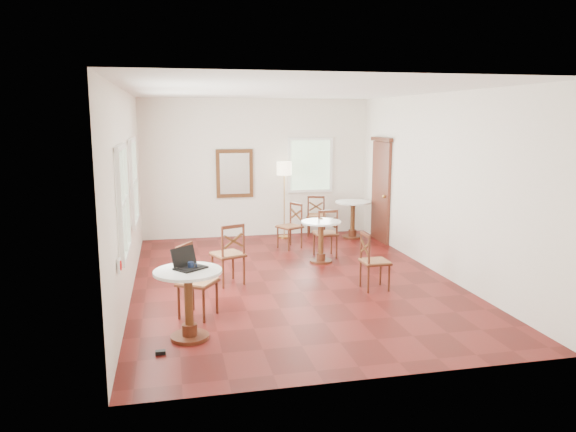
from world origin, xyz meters
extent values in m
plane|color=#56110E|center=(0.00, 0.00, 0.00)|extent=(7.00, 7.00, 0.00)
cube|color=white|center=(0.00, 3.50, 1.50)|extent=(5.00, 0.02, 3.00)
cube|color=white|center=(0.00, -3.50, 1.50)|extent=(5.00, 0.02, 3.00)
cube|color=white|center=(-2.50, 0.00, 1.50)|extent=(0.02, 7.00, 3.00)
cube|color=white|center=(2.50, 0.00, 1.50)|extent=(0.02, 7.00, 3.00)
cube|color=white|center=(0.00, 0.00, 3.00)|extent=(5.00, 7.00, 0.02)
cube|color=#5F2B1B|center=(2.46, 2.40, 1.05)|extent=(0.06, 0.90, 2.10)
cube|color=#4E2313|center=(2.44, 2.40, 2.15)|extent=(0.08, 1.02, 0.08)
sphere|color=#BF8C3F|center=(2.40, 2.08, 1.00)|extent=(0.07, 0.07, 0.07)
cube|color=#552F16|center=(-0.50, 3.46, 1.40)|extent=(0.80, 0.05, 1.05)
cube|color=white|center=(-0.50, 3.43, 1.40)|extent=(0.64, 0.02, 0.88)
cube|color=white|center=(-2.47, -2.10, 0.95)|extent=(0.02, 0.16, 0.16)
torus|color=red|center=(-2.46, -2.10, 0.95)|extent=(0.02, 0.12, 0.12)
cube|color=white|center=(-2.47, -1.20, 1.55)|extent=(0.06, 1.22, 1.42)
cube|color=white|center=(-2.47, 1.00, 1.55)|extent=(0.06, 1.22, 1.42)
cube|color=white|center=(1.20, 3.47, 1.55)|extent=(1.02, 0.06, 1.22)
cylinder|color=#4E2313|center=(-1.71, -2.08, 0.02)|extent=(0.46, 0.46, 0.05)
cylinder|color=#4E2313|center=(-1.71, -2.08, 0.11)|extent=(0.18, 0.18, 0.14)
cylinder|color=#552F16|center=(-1.71, -2.08, 0.46)|extent=(0.10, 0.10, 0.68)
cylinder|color=#4E2313|center=(-1.71, -2.08, 0.78)|extent=(0.16, 0.16, 0.07)
cylinder|color=white|center=(-1.71, -2.08, 0.83)|extent=(0.80, 0.80, 0.03)
cylinder|color=#4E2313|center=(0.76, 0.97, 0.02)|extent=(0.41, 0.41, 0.04)
cylinder|color=#4E2313|center=(0.76, 0.97, 0.10)|extent=(0.16, 0.16, 0.12)
cylinder|color=#552F16|center=(0.76, 0.97, 0.41)|extent=(0.09, 0.09, 0.62)
cylinder|color=#4E2313|center=(0.76, 0.97, 0.70)|extent=(0.14, 0.14, 0.06)
cylinder|color=white|center=(0.76, 0.97, 0.75)|extent=(0.72, 0.72, 0.03)
cylinder|color=#4E2313|center=(1.99, 2.80, 0.02)|extent=(0.43, 0.43, 0.04)
cylinder|color=#4E2313|center=(1.99, 2.80, 0.11)|extent=(0.17, 0.17, 0.13)
cylinder|color=#552F16|center=(1.99, 2.80, 0.43)|extent=(0.10, 0.10, 0.65)
cylinder|color=#4E2313|center=(1.99, 2.80, 0.74)|extent=(0.15, 0.15, 0.07)
cylinder|color=white|center=(1.99, 2.80, 0.79)|extent=(0.76, 0.76, 0.03)
cylinder|color=#4E2313|center=(-0.93, 0.26, 0.23)|extent=(0.04, 0.04, 0.46)
cylinder|color=#4E2313|center=(-0.79, -0.08, 0.23)|extent=(0.04, 0.04, 0.46)
cylinder|color=#4E2313|center=(-1.27, 0.12, 0.23)|extent=(0.04, 0.04, 0.46)
cylinder|color=#4E2313|center=(-1.13, -0.22, 0.23)|extent=(0.04, 0.04, 0.46)
cube|color=#4E2313|center=(-1.03, 0.02, 0.47)|extent=(0.58, 0.58, 0.03)
cube|color=#925C3A|center=(-1.03, 0.02, 0.48)|extent=(0.56, 0.56, 0.04)
cylinder|color=#4E2313|center=(-0.79, -0.08, 0.72)|extent=(0.04, 0.04, 0.51)
cylinder|color=#4E2313|center=(-1.13, -0.22, 0.72)|extent=(0.04, 0.04, 0.51)
cube|color=#4E2313|center=(-0.96, -0.15, 0.95)|extent=(0.37, 0.18, 0.05)
cube|color=#552F16|center=(-0.96, -0.15, 0.73)|extent=(0.32, 0.15, 0.23)
cube|color=#552F16|center=(-0.96, -0.15, 0.73)|extent=(0.32, 0.15, 0.23)
cylinder|color=#4E2313|center=(-1.52, -1.59, 0.23)|extent=(0.04, 0.04, 0.46)
cylinder|color=#4E2313|center=(-1.82, -1.40, 0.23)|extent=(0.04, 0.04, 0.46)
cylinder|color=#4E2313|center=(-1.32, -1.29, 0.23)|extent=(0.04, 0.04, 0.46)
cylinder|color=#4E2313|center=(-1.63, -1.09, 0.23)|extent=(0.04, 0.04, 0.46)
cube|color=#4E2313|center=(-1.57, -1.34, 0.46)|extent=(0.61, 0.61, 0.03)
cube|color=#925C3A|center=(-1.57, -1.34, 0.48)|extent=(0.59, 0.59, 0.04)
cylinder|color=#4E2313|center=(-1.82, -1.40, 0.71)|extent=(0.04, 0.04, 0.51)
cylinder|color=#4E2313|center=(-1.63, -1.09, 0.71)|extent=(0.04, 0.04, 0.51)
cube|color=#4E2313|center=(-1.73, -1.24, 0.94)|extent=(0.24, 0.34, 0.05)
cube|color=#552F16|center=(-1.73, -1.24, 0.72)|extent=(0.20, 0.29, 0.22)
cube|color=#552F16|center=(-1.73, -1.24, 0.72)|extent=(0.20, 0.29, 0.22)
cylinder|color=#4E2313|center=(1.12, 1.51, 0.22)|extent=(0.03, 0.03, 0.43)
cylinder|color=#4E2313|center=(1.12, 1.17, 0.22)|extent=(0.03, 0.03, 0.43)
cylinder|color=#4E2313|center=(0.77, 1.52, 0.22)|extent=(0.03, 0.03, 0.43)
cylinder|color=#4E2313|center=(0.77, 1.17, 0.22)|extent=(0.03, 0.03, 0.43)
cube|color=#4E2313|center=(0.95, 1.34, 0.44)|extent=(0.43, 0.43, 0.03)
cube|color=#925C3A|center=(0.95, 1.34, 0.45)|extent=(0.41, 0.41, 0.04)
cylinder|color=#4E2313|center=(1.12, 1.17, 0.67)|extent=(0.03, 0.03, 0.48)
cylinder|color=#4E2313|center=(0.77, 1.17, 0.67)|extent=(0.03, 0.03, 0.48)
cube|color=#4E2313|center=(0.94, 1.17, 0.90)|extent=(0.37, 0.04, 0.05)
cube|color=#552F16|center=(0.94, 1.17, 0.68)|extent=(0.31, 0.03, 0.21)
cube|color=#552F16|center=(0.94, 1.17, 0.68)|extent=(0.31, 0.03, 0.21)
cylinder|color=#4E2313|center=(1.30, -0.89, 0.21)|extent=(0.03, 0.03, 0.42)
cylinder|color=#4E2313|center=(0.97, -0.90, 0.21)|extent=(0.03, 0.03, 0.42)
cylinder|color=#4E2313|center=(1.30, -0.56, 0.21)|extent=(0.03, 0.03, 0.42)
cylinder|color=#4E2313|center=(0.96, -0.57, 0.21)|extent=(0.03, 0.03, 0.42)
cube|color=#4E2313|center=(1.13, -0.73, 0.42)|extent=(0.41, 0.41, 0.03)
cube|color=#925C3A|center=(1.13, -0.73, 0.43)|extent=(0.39, 0.39, 0.04)
cylinder|color=#4E2313|center=(0.97, -0.90, 0.65)|extent=(0.03, 0.03, 0.46)
cylinder|color=#4E2313|center=(0.96, -0.57, 0.65)|extent=(0.03, 0.03, 0.46)
cube|color=#4E2313|center=(0.97, -0.73, 0.86)|extent=(0.04, 0.35, 0.05)
cube|color=#552F16|center=(0.97, -0.73, 0.66)|extent=(0.03, 0.30, 0.20)
cube|color=#552F16|center=(0.97, -0.73, 0.66)|extent=(0.03, 0.30, 0.20)
cylinder|color=#4E2313|center=(1.50, 3.32, 0.22)|extent=(0.03, 0.03, 0.43)
cylinder|color=#4E2313|center=(1.39, 2.99, 0.22)|extent=(0.03, 0.03, 0.43)
cylinder|color=#4E2313|center=(1.18, 3.43, 0.22)|extent=(0.03, 0.03, 0.43)
cylinder|color=#4E2313|center=(1.06, 3.11, 0.22)|extent=(0.03, 0.03, 0.43)
cube|color=#4E2313|center=(1.28, 3.21, 0.44)|extent=(0.54, 0.54, 0.03)
cube|color=#925C3A|center=(1.28, 3.21, 0.45)|extent=(0.51, 0.51, 0.04)
cylinder|color=#4E2313|center=(1.39, 2.99, 0.67)|extent=(0.03, 0.03, 0.48)
cylinder|color=#4E2313|center=(1.06, 3.11, 0.67)|extent=(0.03, 0.03, 0.48)
cube|color=#4E2313|center=(1.23, 3.05, 0.89)|extent=(0.35, 0.15, 0.05)
cube|color=#552F16|center=(1.23, 3.05, 0.68)|extent=(0.30, 0.13, 0.21)
cube|color=#552F16|center=(1.23, 3.05, 0.68)|extent=(0.30, 0.13, 0.21)
cylinder|color=#4E2313|center=(0.21, 2.22, 0.21)|extent=(0.03, 0.03, 0.43)
cylinder|color=#4E2313|center=(0.51, 2.38, 0.21)|extent=(0.03, 0.03, 0.43)
cylinder|color=#4E2313|center=(0.37, 1.92, 0.21)|extent=(0.03, 0.03, 0.43)
cylinder|color=#4E2313|center=(0.67, 2.08, 0.21)|extent=(0.03, 0.03, 0.43)
cube|color=#4E2313|center=(0.44, 2.15, 0.43)|extent=(0.56, 0.56, 0.03)
cube|color=#925C3A|center=(0.44, 2.15, 0.44)|extent=(0.54, 0.54, 0.04)
cylinder|color=#4E2313|center=(0.51, 2.38, 0.66)|extent=(0.03, 0.03, 0.47)
cylinder|color=#4E2313|center=(0.67, 2.08, 0.66)|extent=(0.03, 0.03, 0.47)
cube|color=#4E2313|center=(0.59, 2.23, 0.88)|extent=(0.20, 0.33, 0.05)
cube|color=#552F16|center=(0.59, 2.23, 0.67)|extent=(0.17, 0.28, 0.21)
cube|color=#552F16|center=(0.59, 2.23, 0.67)|extent=(0.17, 0.28, 0.21)
cylinder|color=#BF8C3F|center=(0.54, 3.15, 0.01)|extent=(0.27, 0.27, 0.03)
cylinder|color=#BF8C3F|center=(0.54, 3.15, 0.76)|extent=(0.02, 0.02, 1.52)
cylinder|color=beige|center=(0.54, 3.15, 1.52)|extent=(0.32, 0.32, 0.28)
cube|color=black|center=(-1.68, -2.03, 0.85)|extent=(0.42, 0.40, 0.02)
cube|color=black|center=(-1.68, -2.03, 0.87)|extent=(0.31, 0.28, 0.00)
cube|color=black|center=(-1.75, -1.94, 0.97)|extent=(0.31, 0.27, 0.23)
cube|color=silver|center=(-1.75, -1.94, 0.97)|extent=(0.27, 0.23, 0.19)
ellipsoid|color=black|center=(-1.85, -2.05, 0.86)|extent=(0.11, 0.08, 0.04)
cylinder|color=#101B38|center=(-1.67, -2.04, 0.89)|extent=(0.07, 0.07, 0.08)
torus|color=#101B38|center=(-1.63, -2.04, 0.89)|extent=(0.06, 0.01, 0.06)
cylinder|color=white|center=(-1.84, -1.97, 0.89)|extent=(0.06, 0.06, 0.10)
cube|color=black|center=(-2.05, -2.46, 0.02)|extent=(0.11, 0.07, 0.04)
camera|label=1|loc=(-1.88, -8.32, 2.59)|focal=34.05mm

